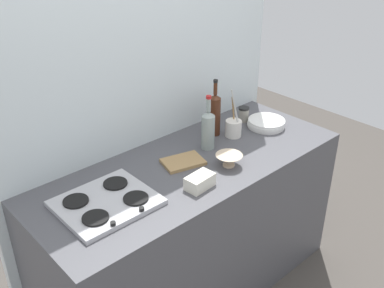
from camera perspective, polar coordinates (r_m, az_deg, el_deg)
The scene contains 12 objects.
ground_plane at distance 2.97m, azimuth 0.00°, elevation -17.58°, with size 6.00×6.00×0.00m, color #47423D.
counter_block at distance 2.67m, azimuth 0.00°, elevation -10.84°, with size 1.80×0.70×0.90m, color #4C4C51.
backsplash_panel at distance 2.54m, azimuth -5.83°, elevation 6.49°, with size 1.90×0.06×2.39m, color silver.
stovetop_hob at distance 2.13m, azimuth -10.88°, elevation -7.32°, with size 0.43×0.38×0.04m.
plate_stack at distance 2.83m, azimuth 9.43°, elevation 2.63°, with size 0.23×0.23×0.05m.
wine_bottle_leftmost at distance 2.66m, azimuth 2.92°, elevation 3.90°, with size 0.07×0.07×0.35m.
wine_bottle_mid_left at distance 2.51m, azimuth 2.07°, elevation 1.95°, with size 0.08×0.08×0.32m.
mixing_bowl at distance 2.38m, azimuth 4.73°, elevation -2.01°, with size 0.15×0.15×0.07m.
butter_dish at distance 2.20m, azimuth 1.01°, elevation -4.81°, with size 0.15×0.09×0.07m, color silver.
utensil_crock at distance 2.68m, azimuth 5.31°, elevation 2.11°, with size 0.10×0.10×0.31m.
condiment_jar_front at distance 2.88m, azimuth 6.60°, elevation 3.80°, with size 0.07×0.07×0.10m.
cutting_board at distance 2.41m, azimuth -1.15°, elevation -2.28°, with size 0.22×0.15×0.02m, color #9E7A4C.
Camera 1 is at (-1.40, -1.52, 2.14)m, focal length 41.80 mm.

